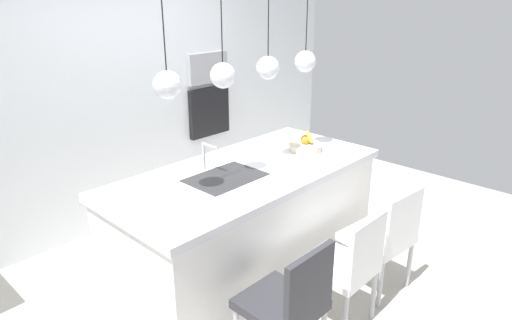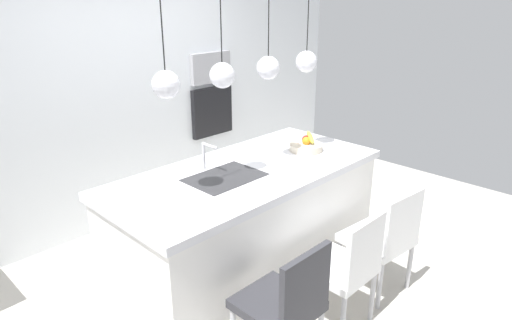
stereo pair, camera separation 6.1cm
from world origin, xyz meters
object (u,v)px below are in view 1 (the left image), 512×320
object	(u,v)px
fruit_bowl	(305,145)
chair_far	(385,235)
microwave	(207,68)
chair_middle	(346,263)
chair_near	(289,302)
oven	(209,111)

from	to	relation	value
fruit_bowl	chair_far	bearing A→B (deg)	-96.19
microwave	chair_middle	world-z (taller)	microwave
chair_far	chair_near	bearing A→B (deg)	179.93
fruit_bowl	microwave	world-z (taller)	microwave
chair_near	chair_middle	xyz separation A→B (m)	(0.62, -0.00, -0.03)
fruit_bowl	chair_near	world-z (taller)	fruit_bowl
chair_middle	microwave	bearing A→B (deg)	69.22
chair_near	fruit_bowl	bearing A→B (deg)	34.38
fruit_bowl	chair_middle	xyz separation A→B (m)	(-0.64, -0.86, -0.51)
chair_middle	chair_far	xyz separation A→B (m)	(0.54, -0.00, -0.00)
fruit_bowl	oven	distance (m)	1.66
chair_middle	chair_near	bearing A→B (deg)	179.93
chair_middle	fruit_bowl	bearing A→B (deg)	53.57
microwave	chair_near	size ratio (longest dim) A/B	0.59
chair_near	microwave	bearing A→B (deg)	57.80
chair_far	oven	bearing A→B (deg)	80.84
microwave	chair_middle	distance (m)	2.84
chair_middle	chair_far	bearing A→B (deg)	-0.06
chair_near	chair_middle	size ratio (longest dim) A/B	1.04
microwave	chair_near	distance (m)	3.09
fruit_bowl	microwave	distance (m)	1.72
chair_middle	oven	bearing A→B (deg)	69.22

